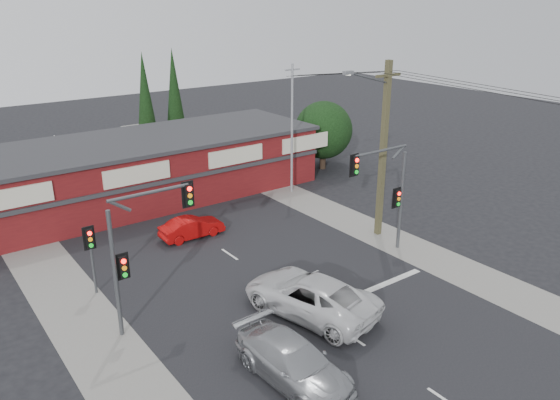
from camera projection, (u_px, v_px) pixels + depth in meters
ground at (295, 299)px, 25.18m from camera, size 120.00×120.00×0.00m
road_strip at (237, 260)px, 28.95m from camera, size 14.00×70.00×0.01m
verge_left at (75, 310)px, 24.22m from camera, size 3.00×70.00×0.02m
verge_right at (354, 223)px, 33.68m from camera, size 3.00×70.00×0.02m
stop_line at (372, 289)px, 25.99m from camera, size 6.50×0.35×0.01m
white_suv at (310, 295)px, 23.77m from camera, size 4.26×6.75×1.74m
silver_suv at (294, 362)px, 19.54m from camera, size 2.35×5.33×1.52m
red_sedan at (192, 227)px, 31.49m from camera, size 3.74×1.33×1.23m
lane_dashes at (189, 227)px, 33.13m from camera, size 0.12×58.67×0.01m
shop_building at (129, 171)px, 36.71m from camera, size 27.30×8.40×4.22m
tree_cluster at (322, 132)px, 44.02m from camera, size 5.90×5.10×5.50m
conifer_near at (145, 100)px, 43.36m from camera, size 1.80×1.80×9.25m
conifer_far at (174, 92)px, 46.82m from camera, size 1.80×1.80×9.25m
traffic_mast_left at (138, 241)px, 21.75m from camera, size 3.77×0.27×5.97m
traffic_mast_right at (388, 184)px, 28.39m from camera, size 3.96×0.27×5.97m
pedestal_signal at (90, 246)px, 24.87m from camera, size 0.55×0.27×3.38m
utility_pole at (382, 145)px, 30.22m from camera, size 4.38×0.59×10.00m
steel_pole at (292, 127)px, 37.62m from camera, size 1.20×0.16×9.00m
power_lines at (476, 91)px, 24.90m from camera, size 2.01×29.00×1.22m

